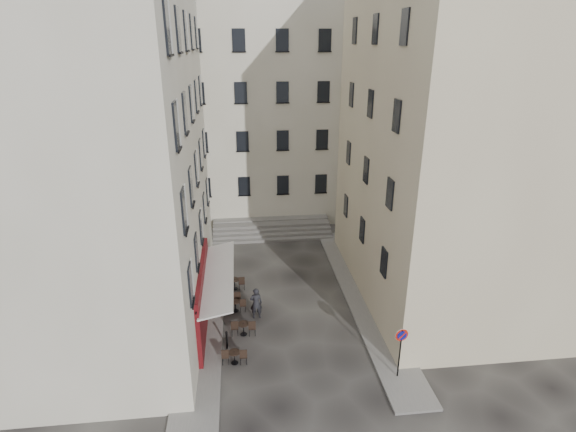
{
  "coord_description": "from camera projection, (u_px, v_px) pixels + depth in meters",
  "views": [
    {
      "loc": [
        -2.29,
        -19.22,
        14.03
      ],
      "look_at": [
        0.29,
        4.0,
        4.84
      ],
      "focal_mm": 28.0,
      "sensor_mm": 36.0,
      "label": 1
    }
  ],
  "objects": [
    {
      "name": "ground",
      "position": [
        291.0,
        331.0,
        23.15
      ],
      "size": [
        90.0,
        90.0,
        0.0
      ],
      "primitive_type": "plane",
      "color": "black",
      "rests_on": "ground"
    },
    {
      "name": "sidewalk_left",
      "position": [
        207.0,
        295.0,
        26.37
      ],
      "size": [
        2.0,
        22.0,
        0.12
      ],
      "primitive_type": "cube",
      "color": "slate",
      "rests_on": "ground"
    },
    {
      "name": "sidewalk_right",
      "position": [
        361.0,
        295.0,
        26.37
      ],
      "size": [
        2.0,
        18.0,
        0.12
      ],
      "primitive_type": "cube",
      "color": "slate",
      "rests_on": "ground"
    },
    {
      "name": "building_left",
      "position": [
        62.0,
        125.0,
        21.07
      ],
      "size": [
        12.2,
        16.2,
        20.6
      ],
      "color": "beige",
      "rests_on": "ground"
    },
    {
      "name": "building_right",
      "position": [
        478.0,
        134.0,
        24.06
      ],
      "size": [
        12.2,
        14.2,
        18.6
      ],
      "color": "tan",
      "rests_on": "ground"
    },
    {
      "name": "building_back",
      "position": [
        253.0,
        101.0,
        37.21
      ],
      "size": [
        18.2,
        10.2,
        18.6
      ],
      "color": "beige",
      "rests_on": "ground"
    },
    {
      "name": "cafe_storefront",
      "position": [
        205.0,
        295.0,
        22.95
      ],
      "size": [
        1.74,
        7.3,
        3.5
      ],
      "color": "#4C0A0B",
      "rests_on": "ground"
    },
    {
      "name": "stone_steps",
      "position": [
        272.0,
        229.0,
        34.64
      ],
      "size": [
        9.0,
        3.15,
        0.8
      ],
      "color": "#64615F",
      "rests_on": "ground"
    },
    {
      "name": "bollard_near",
      "position": [
        227.0,
        339.0,
        21.7
      ],
      "size": [
        0.12,
        0.12,
        0.98
      ],
      "color": "black",
      "rests_on": "ground"
    },
    {
      "name": "bollard_mid",
      "position": [
        228.0,
        300.0,
        24.94
      ],
      "size": [
        0.12,
        0.12,
        0.98
      ],
      "color": "black",
      "rests_on": "ground"
    },
    {
      "name": "bollard_far",
      "position": [
        229.0,
        270.0,
        28.18
      ],
      "size": [
        0.12,
        0.12,
        0.98
      ],
      "color": "black",
      "rests_on": "ground"
    },
    {
      "name": "no_parking_sign",
      "position": [
        401.0,
        344.0,
        19.3
      ],
      "size": [
        0.59,
        0.13,
        2.58
      ],
      "rotation": [
        0.0,
        0.0,
        0.12
      ],
      "color": "black",
      "rests_on": "ground"
    },
    {
      "name": "bistro_table_a",
      "position": [
        234.0,
        356.0,
        20.72
      ],
      "size": [
        1.18,
        0.55,
        0.83
      ],
      "color": "black",
      "rests_on": "ground"
    },
    {
      "name": "bistro_table_b",
      "position": [
        243.0,
        327.0,
        22.73
      ],
      "size": [
        1.24,
        0.58,
        0.87
      ],
      "color": "black",
      "rests_on": "ground"
    },
    {
      "name": "bistro_table_c",
      "position": [
        235.0,
        305.0,
        24.73
      ],
      "size": [
        1.17,
        0.55,
        0.82
      ],
      "color": "black",
      "rests_on": "ground"
    },
    {
      "name": "bistro_table_d",
      "position": [
        229.0,
        298.0,
        25.29
      ],
      "size": [
        1.27,
        0.6,
        0.89
      ],
      "color": "black",
      "rests_on": "ground"
    },
    {
      "name": "bistro_table_e",
      "position": [
        235.0,
        283.0,
        26.92
      ],
      "size": [
        1.23,
        0.58,
        0.86
      ],
      "color": "black",
      "rests_on": "ground"
    },
    {
      "name": "pedestrian",
      "position": [
        256.0,
        303.0,
        23.99
      ],
      "size": [
        0.68,
        0.46,
        1.8
      ],
      "primitive_type": "imported",
      "rotation": [
        0.0,
        0.0,
        3.19
      ],
      "color": "black",
      "rests_on": "ground"
    }
  ]
}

